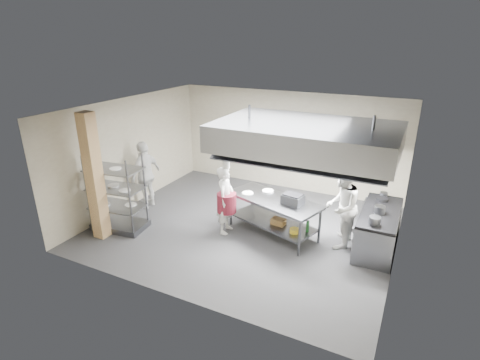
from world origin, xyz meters
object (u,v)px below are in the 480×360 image
at_px(cooking_range, 378,230).
at_px(chef_plating, 146,175).
at_px(griddle, 293,199).
at_px(stockpot, 380,210).
at_px(chef_line, 341,207).
at_px(island, 273,216).
at_px(pass_rack, 117,192).
at_px(chef_head, 226,200).

xyz_separation_m(cooking_range, chef_plating, (-6.08, -0.57, 0.52)).
xyz_separation_m(griddle, stockpot, (1.84, 0.41, -0.04)).
bearing_deg(chef_line, island, -84.98).
bearing_deg(chef_line, chef_plating, -87.86).
xyz_separation_m(pass_rack, chef_line, (5.07, 1.59, -0.00)).
bearing_deg(stockpot, griddle, -167.44).
relative_size(island, stockpot, 9.59).
relative_size(chef_head, chef_plating, 0.88).
xyz_separation_m(island, cooking_range, (2.36, 0.46, -0.04)).
bearing_deg(griddle, island, -176.79).
height_order(chef_head, griddle, chef_head).
xyz_separation_m(chef_head, stockpot, (3.40, 0.76, 0.15)).
relative_size(island, chef_plating, 1.20).
bearing_deg(griddle, stockpot, 23.91).
xyz_separation_m(pass_rack, griddle, (4.01, 1.36, 0.06)).
relative_size(chef_head, griddle, 3.70).
distance_m(chef_head, griddle, 1.60).
relative_size(pass_rack, griddle, 4.27).
relative_size(pass_rack, chef_line, 1.00).
height_order(cooking_range, chef_plating, chef_plating).
height_order(cooking_range, chef_line, chef_line).
distance_m(chef_head, stockpot, 3.48).
xyz_separation_m(island, stockpot, (2.33, 0.34, 0.53)).
bearing_deg(chef_head, pass_rack, 104.62).
relative_size(chef_head, chef_line, 0.87).
relative_size(chef_plating, griddle, 4.18).
bearing_deg(griddle, chef_head, -156.05).
bearing_deg(chef_line, cooking_range, 109.71).
bearing_deg(cooking_range, stockpot, -101.64).
distance_m(pass_rack, stockpot, 6.12).
distance_m(pass_rack, chef_plating, 1.34).
bearing_deg(chef_plating, stockpot, 94.04).
bearing_deg(chef_plating, cooking_range, 95.14).
relative_size(griddle, stockpot, 1.91).
relative_size(chef_plating, stockpot, 7.98).
relative_size(island, chef_line, 1.18).
bearing_deg(pass_rack, stockpot, 9.16).
bearing_deg(pass_rack, island, 14.46).
distance_m(island, chef_line, 1.64).
bearing_deg(chef_line, griddle, -78.65).
height_order(pass_rack, chef_plating, pass_rack).
bearing_deg(chef_plating, island, 91.49).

